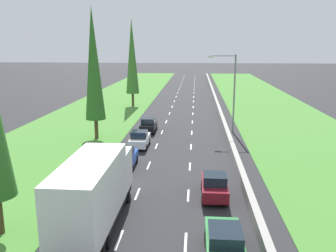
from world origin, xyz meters
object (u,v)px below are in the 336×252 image
at_px(maroon_hatchback_right_lane, 214,186).
at_px(poplar_tree_third, 132,57).
at_px(white_box_truck_left_lane, 95,191).
at_px(street_light_mast, 231,88).
at_px(poplar_tree_second, 93,64).
at_px(white_hatchback_left_lane, 140,139).
at_px(black_hatchback_left_lane, 149,125).
at_px(green_sedan_right_lane, 225,244).
at_px(blue_hatchback_left_lane, 125,158).

xyz_separation_m(maroon_hatchback_right_lane, poplar_tree_third, (-11.84, 36.27, 7.36)).
height_order(white_box_truck_left_lane, street_light_mast, street_light_mast).
bearing_deg(street_light_mast, poplar_tree_second, -164.76).
distance_m(white_hatchback_left_lane, poplar_tree_second, 9.42).
distance_m(white_hatchback_left_lane, street_light_mast, 12.67).
height_order(white_box_truck_left_lane, black_hatchback_left_lane, white_box_truck_left_lane).
xyz_separation_m(black_hatchback_left_lane, poplar_tree_second, (-5.28, -3.51, 7.23)).
height_order(green_sedan_right_lane, street_light_mast, street_light_mast).
height_order(white_hatchback_left_lane, poplar_tree_second, poplar_tree_second).
distance_m(poplar_tree_second, street_light_mast, 15.60).
bearing_deg(white_box_truck_left_lane, maroon_hatchback_right_lane, 34.76).
bearing_deg(maroon_hatchback_right_lane, poplar_tree_second, 129.49).
bearing_deg(poplar_tree_third, white_hatchback_left_lane, -78.57).
bearing_deg(poplar_tree_second, blue_hatchback_left_lane, -61.81).
relative_size(blue_hatchback_left_lane, poplar_tree_third, 0.27).
relative_size(black_hatchback_left_lane, street_light_mast, 0.43).
relative_size(white_hatchback_left_lane, poplar_tree_second, 0.28).
relative_size(maroon_hatchback_right_lane, street_light_mast, 0.43).
relative_size(white_hatchback_left_lane, maroon_hatchback_right_lane, 1.00).
distance_m(blue_hatchback_left_lane, green_sedan_right_lane, 14.62).
relative_size(blue_hatchback_left_lane, maroon_hatchback_right_lane, 1.00).
bearing_deg(street_light_mast, maroon_hatchback_right_lane, -98.22).
xyz_separation_m(white_box_truck_left_lane, maroon_hatchback_right_lane, (6.76, 4.69, -1.35)).
height_order(white_box_truck_left_lane, green_sedan_right_lane, white_box_truck_left_lane).
bearing_deg(white_hatchback_left_lane, maroon_hatchback_right_lane, -59.52).
bearing_deg(poplar_tree_second, black_hatchback_left_lane, 33.61).
xyz_separation_m(white_box_truck_left_lane, green_sedan_right_lane, (6.89, -2.49, -1.37)).
xyz_separation_m(blue_hatchback_left_lane, green_sedan_right_lane, (7.31, -12.67, -0.02)).
bearing_deg(blue_hatchback_left_lane, white_hatchback_left_lane, 87.13).
relative_size(green_sedan_right_lane, maroon_hatchback_right_lane, 1.15).
xyz_separation_m(poplar_tree_second, poplar_tree_third, (0.26, 21.59, 0.13)).
height_order(black_hatchback_left_lane, poplar_tree_second, poplar_tree_second).
height_order(green_sedan_right_lane, poplar_tree_third, poplar_tree_third).
bearing_deg(green_sedan_right_lane, poplar_tree_second, 119.24).
bearing_deg(green_sedan_right_lane, street_light_mast, 84.33).
bearing_deg(poplar_tree_third, street_light_mast, -50.36).
relative_size(poplar_tree_second, street_light_mast, 1.56).
distance_m(white_box_truck_left_lane, black_hatchback_left_lane, 22.92).
distance_m(white_hatchback_left_lane, poplar_tree_third, 26.16).
bearing_deg(black_hatchback_left_lane, white_box_truck_left_lane, -89.84).
xyz_separation_m(white_hatchback_left_lane, green_sedan_right_lane, (7.00, -18.84, -0.02)).
bearing_deg(green_sedan_right_lane, blue_hatchback_left_lane, 119.98).
height_order(black_hatchback_left_lane, street_light_mast, street_light_mast).
bearing_deg(maroon_hatchback_right_lane, white_box_truck_left_lane, -145.24).
xyz_separation_m(white_box_truck_left_lane, street_light_mast, (9.46, 23.40, 3.05)).
distance_m(green_sedan_right_lane, poplar_tree_second, 26.08).
bearing_deg(white_box_truck_left_lane, black_hatchback_left_lane, 90.16).
distance_m(white_box_truck_left_lane, poplar_tree_second, 20.94).
bearing_deg(maroon_hatchback_right_lane, street_light_mast, 81.78).
bearing_deg(black_hatchback_left_lane, street_light_mast, 3.16).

